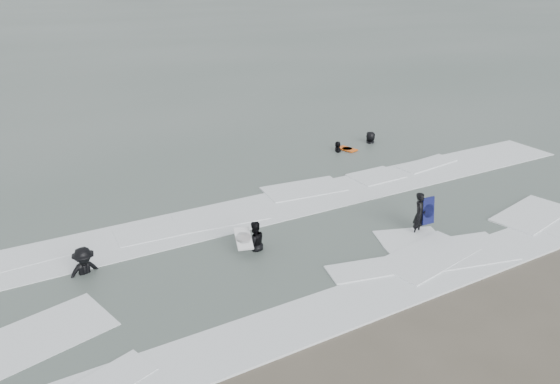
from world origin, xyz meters
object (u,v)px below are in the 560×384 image
surfer_breaker (86,276)px  surfer_right_far (370,144)px  surfer_wading (255,250)px  surfer_centre (418,234)px  surfer_right_near (337,152)px

surfer_breaker → surfer_right_far: size_ratio=1.00×
surfer_wading → surfer_breaker: (-5.10, 1.07, 0.00)m
surfer_centre → surfer_right_far: surfer_right_far is taller
surfer_centre → surfer_right_near: surfer_right_near is taller
surfer_wading → surfer_right_near: bearing=-141.1°
surfer_right_near → surfer_centre: bearing=15.9°
surfer_breaker → surfer_right_near: size_ratio=1.05×
surfer_centre → surfer_right_near: (2.62, 8.59, 0.00)m
surfer_centre → surfer_right_near: size_ratio=0.91×
surfer_wading → surfer_right_near: 10.60m
surfer_wading → surfer_breaker: 5.21m
surfer_wading → surfer_right_far: 12.56m
surfer_wading → surfer_breaker: surfer_breaker is taller
surfer_right_near → surfer_breaker: bearing=-33.3°
surfer_centre → surfer_wading: 5.70m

